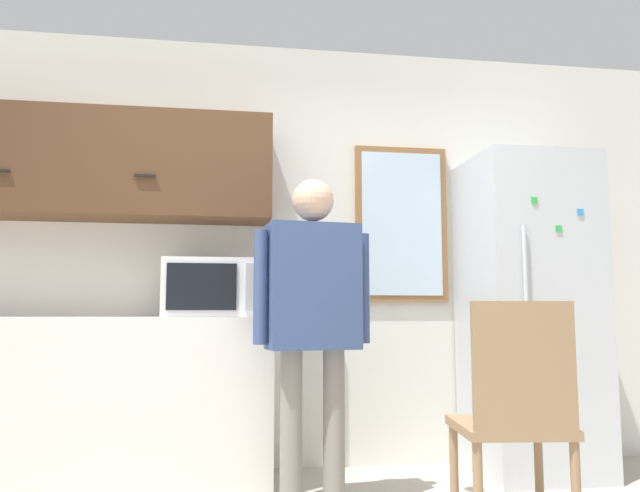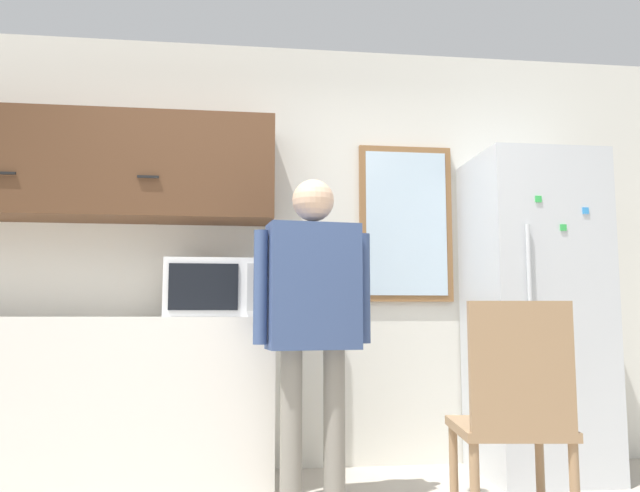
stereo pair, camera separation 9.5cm
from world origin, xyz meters
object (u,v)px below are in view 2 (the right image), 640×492
person (313,303)px  refrigerator (534,313)px  microwave (214,288)px  chair (514,410)px

person → refrigerator: size_ratio=0.86×
microwave → refrigerator: bearing=-0.4°
microwave → person: (0.52, -0.46, -0.09)m
refrigerator → person: bearing=-162.2°
microwave → person: person is taller
microwave → chair: (1.30, -1.07, -0.55)m
refrigerator → chair: 1.30m
microwave → chair: microwave is taller
refrigerator → microwave: bearing=179.6°
microwave → person: bearing=-41.6°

